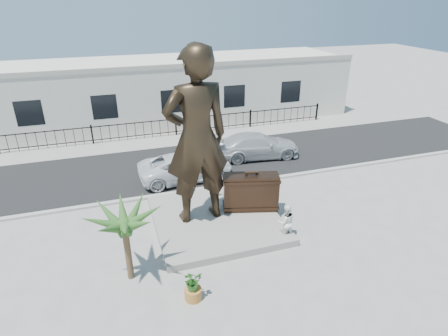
% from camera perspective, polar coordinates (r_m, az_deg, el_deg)
% --- Properties ---
extents(ground, '(100.00, 100.00, 0.00)m').
position_cam_1_polar(ground, '(15.29, 2.34, -10.90)').
color(ground, '#9E9991').
rests_on(ground, ground).
extents(street, '(40.00, 7.00, 0.01)m').
position_cam_1_polar(street, '(21.97, -4.81, 0.94)').
color(street, black).
rests_on(street, ground).
extents(curb, '(40.00, 0.25, 0.12)m').
position_cam_1_polar(curb, '(18.89, -2.33, -3.07)').
color(curb, '#A5A399').
rests_on(curb, ground).
extents(far_sidewalk, '(40.00, 2.50, 0.02)m').
position_cam_1_polar(far_sidewalk, '(25.59, -6.91, 4.46)').
color(far_sidewalk, '#9E9991').
rests_on(far_sidewalk, ground).
extents(plinth, '(5.20, 5.20, 0.30)m').
position_cam_1_polar(plinth, '(16.25, -1.15, -7.83)').
color(plinth, gray).
rests_on(plinth, ground).
extents(fence, '(22.00, 0.10, 1.20)m').
position_cam_1_polar(fence, '(26.13, -7.34, 6.26)').
color(fence, black).
rests_on(fence, ground).
extents(building, '(28.00, 7.00, 4.40)m').
position_cam_1_polar(building, '(29.68, -9.12, 11.67)').
color(building, silver).
rests_on(building, ground).
extents(statue, '(2.75, 1.94, 7.17)m').
position_cam_1_polar(statue, '(14.60, -4.21, 4.60)').
color(statue, '#2D2216').
rests_on(statue, plinth).
extents(suitcase, '(2.47, 1.34, 1.66)m').
position_cam_1_polar(suitcase, '(16.34, 4.12, -3.68)').
color(suitcase, black).
rests_on(suitcase, plinth).
extents(tourist, '(0.78, 0.63, 1.53)m').
position_cam_1_polar(tourist, '(15.17, 9.39, -8.10)').
color(tourist, white).
rests_on(tourist, ground).
extents(car_white, '(5.01, 2.48, 1.37)m').
position_cam_1_polar(car_white, '(19.78, -5.86, 0.23)').
color(car_white, silver).
rests_on(car_white, street).
extents(car_silver, '(5.20, 2.56, 1.45)m').
position_cam_1_polar(car_silver, '(22.38, 5.12, 3.44)').
color(car_silver, '#B5B8BA').
rests_on(car_silver, street).
extents(worker, '(1.23, 0.89, 1.72)m').
position_cam_1_polar(worker, '(25.31, -4.64, 6.42)').
color(worker, orange).
rests_on(worker, far_sidewalk).
extents(palm_tree, '(1.80, 1.80, 3.20)m').
position_cam_1_polar(palm_tree, '(13.98, -13.94, -15.84)').
color(palm_tree, '#2A521E').
rests_on(palm_tree, ground).
extents(planter, '(0.56, 0.56, 0.40)m').
position_cam_1_polar(planter, '(12.76, -4.73, -18.55)').
color(planter, '#B1702E').
rests_on(planter, ground).
extents(shrub, '(0.73, 0.68, 0.67)m').
position_cam_1_polar(shrub, '(12.40, -4.82, -16.77)').
color(shrub, '#295F1E').
rests_on(shrub, planter).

